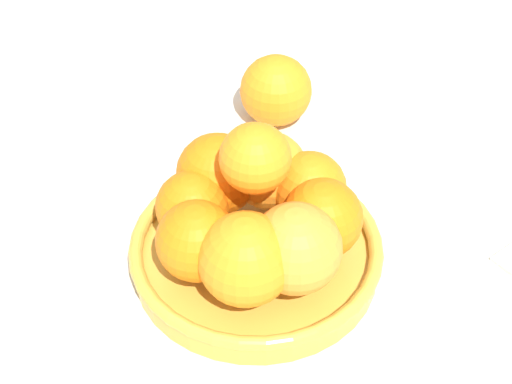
{
  "coord_description": "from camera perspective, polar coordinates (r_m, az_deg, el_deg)",
  "views": [
    {
      "loc": [
        -0.04,
        -0.55,
        0.62
      ],
      "look_at": [
        0.0,
        0.0,
        0.1
      ],
      "focal_mm": 60.0,
      "sensor_mm": 36.0,
      "label": 1
    }
  ],
  "objects": [
    {
      "name": "orange_pile",
      "position": [
        0.77,
        0.08,
        -1.28
      ],
      "size": [
        0.19,
        0.2,
        0.13
      ],
      "color": "orange",
      "rests_on": "fruit_bowl"
    },
    {
      "name": "ground_plane",
      "position": [
        0.83,
        -0.0,
        -4.9
      ],
      "size": [
        4.0,
        4.0,
        0.0
      ],
      "primitive_type": "plane",
      "color": "beige"
    },
    {
      "name": "fruit_bowl",
      "position": [
        0.82,
        -0.0,
        -4.1
      ],
      "size": [
        0.24,
        0.24,
        0.03
      ],
      "color": "gold",
      "rests_on": "ground_plane"
    },
    {
      "name": "stray_orange",
      "position": [
        0.97,
        1.33,
        6.79
      ],
      "size": [
        0.08,
        0.08,
        0.08
      ],
      "primitive_type": "sphere",
      "color": "orange",
      "rests_on": "ground_plane"
    }
  ]
}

